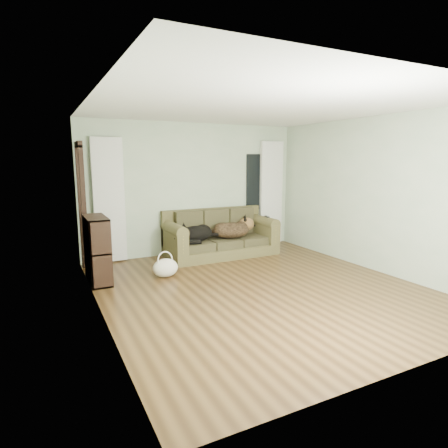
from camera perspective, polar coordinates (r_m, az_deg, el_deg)
name	(u,v)px	position (r m, az deg, el deg)	size (l,w,h in m)	color
floor	(259,287)	(5.68, 5.38, -9.59)	(5.00, 5.00, 0.00)	#3B2612
ceiling	(262,106)	(5.41, 5.83, 17.39)	(5.00, 5.00, 0.00)	white
wall_back	(194,189)	(7.61, -4.52, 5.37)	(4.50, 0.04, 2.60)	beige
wall_left	(97,210)	(4.61, -18.81, 2.04)	(0.04, 5.00, 2.60)	beige
wall_right	(373,194)	(6.86, 21.76, 4.23)	(0.04, 5.00, 2.60)	beige
curtain_left	(109,201)	(7.09, -17.11, 3.43)	(0.55, 0.08, 2.25)	white
curtain_right	(271,193)	(8.40, 7.18, 4.71)	(0.55, 0.08, 2.25)	white
window_pane	(257,182)	(8.24, 4.98, 6.39)	(0.50, 0.03, 1.20)	black
door_casing	(82,210)	(6.67, -20.76, 1.99)	(0.07, 0.60, 2.10)	black
sofa	(221,233)	(7.39, -0.42, -1.38)	(2.17, 0.94, 0.89)	brown
dog_black_lab	(194,234)	(7.13, -4.53, -1.59)	(0.70, 0.49, 0.30)	black
dog_shepherd	(233,231)	(7.44, 1.35, -1.00)	(0.78, 0.55, 0.34)	black
tv_remote	(267,217)	(7.71, 6.58, 1.13)	(0.05, 0.19, 0.02)	black
tote_bag	(165,267)	(6.17, -8.93, -6.53)	(0.41, 0.32, 0.30)	silver
bookshelf	(97,250)	(6.12, -18.75, -3.78)	(0.31, 0.82, 1.02)	black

